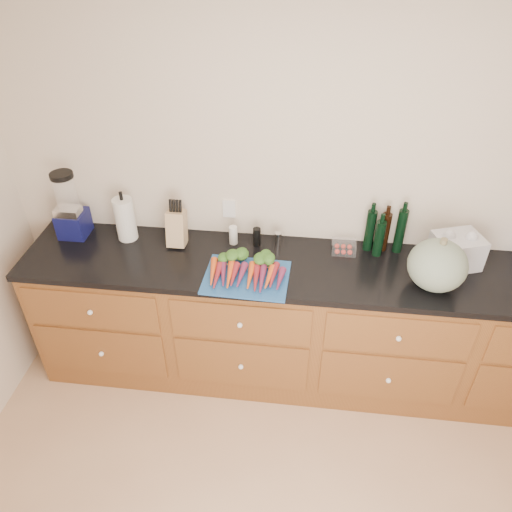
# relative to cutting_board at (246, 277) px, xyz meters

# --- Properties ---
(wall_back) EXTENTS (4.10, 0.05, 2.60)m
(wall_back) POSITION_rel_cutting_board_xyz_m (0.43, 0.48, 0.35)
(wall_back) COLOR beige
(wall_back) RESTS_ON ground
(cabinets) EXTENTS (3.60, 0.64, 0.90)m
(cabinets) POSITION_rel_cutting_board_xyz_m (0.43, 0.16, -0.50)
(cabinets) COLOR brown
(cabinets) RESTS_ON ground
(countertop) EXTENTS (3.64, 0.62, 0.04)m
(countertop) POSITION_rel_cutting_board_xyz_m (0.43, 0.16, -0.03)
(countertop) COLOR black
(countertop) RESTS_ON cabinets
(cutting_board) EXTENTS (0.49, 0.38, 0.01)m
(cutting_board) POSITION_rel_cutting_board_xyz_m (0.00, 0.00, 0.00)
(cutting_board) COLOR #1F5091
(cutting_board) RESTS_ON countertop
(carrots) EXTENTS (0.44, 0.32, 0.06)m
(carrots) POSITION_rel_cutting_board_xyz_m (-0.00, 0.04, 0.03)
(carrots) COLOR #EE571C
(carrots) RESTS_ON cutting_board
(squash) EXTENTS (0.32, 0.32, 0.29)m
(squash) POSITION_rel_cutting_board_xyz_m (1.05, 0.06, 0.14)
(squash) COLOR slate
(squash) RESTS_ON countertop
(blender_appliance) EXTENTS (0.17, 0.17, 0.44)m
(blender_appliance) POSITION_rel_cutting_board_xyz_m (-1.16, 0.32, 0.19)
(blender_appliance) COLOR #0F1147
(blender_appliance) RESTS_ON countertop
(paper_towel) EXTENTS (0.12, 0.12, 0.28)m
(paper_towel) POSITION_rel_cutting_board_xyz_m (-0.81, 0.32, 0.13)
(paper_towel) COLOR silver
(paper_towel) RESTS_ON countertop
(knife_block) EXTENTS (0.11, 0.11, 0.22)m
(knife_block) POSITION_rel_cutting_board_xyz_m (-0.48, 0.30, 0.10)
(knife_block) COLOR tan
(knife_block) RESTS_ON countertop
(grinder_salt) EXTENTS (0.05, 0.05, 0.12)m
(grinder_salt) POSITION_rel_cutting_board_xyz_m (-0.13, 0.34, 0.05)
(grinder_salt) COLOR white
(grinder_salt) RESTS_ON countertop
(grinder_pepper) EXTENTS (0.05, 0.05, 0.12)m
(grinder_pepper) POSITION_rel_cutting_board_xyz_m (0.02, 0.34, 0.05)
(grinder_pepper) COLOR black
(grinder_pepper) RESTS_ON countertop
(canister_chrome) EXTENTS (0.04, 0.04, 0.10)m
(canister_chrome) POSITION_rel_cutting_board_xyz_m (0.15, 0.34, 0.04)
(canister_chrome) COLOR silver
(canister_chrome) RESTS_ON countertop
(tomato_box) EXTENTS (0.15, 0.12, 0.07)m
(tomato_box) POSITION_rel_cutting_board_xyz_m (0.56, 0.33, 0.03)
(tomato_box) COLOR white
(tomato_box) RESTS_ON countertop
(bottles) EXTENTS (0.24, 0.12, 0.29)m
(bottles) POSITION_rel_cutting_board_xyz_m (0.79, 0.37, 0.12)
(bottles) COLOR black
(bottles) RESTS_ON countertop
(grocery_bag) EXTENTS (0.32, 0.29, 0.19)m
(grocery_bag) POSITION_rel_cutting_board_xyz_m (1.20, 0.28, 0.09)
(grocery_bag) COLOR silver
(grocery_bag) RESTS_ON countertop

